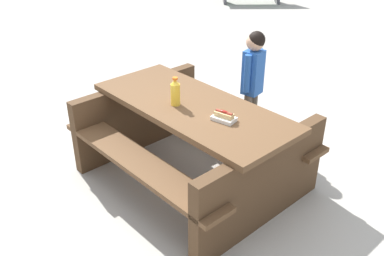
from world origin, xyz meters
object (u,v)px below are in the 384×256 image
object	(u,v)px
hotdog_tray	(224,117)
child_in_coat	(253,73)
picnic_table	(192,136)
soda_bottle	(175,92)

from	to	relation	value
hotdog_tray	child_in_coat	bearing A→B (deg)	119.44
picnic_table	hotdog_tray	distance (m)	0.50
hotdog_tray	child_in_coat	distance (m)	1.08
hotdog_tray	picnic_table	bearing A→B (deg)	178.92
picnic_table	soda_bottle	xyz separation A→B (m)	(-0.08, -0.11, 0.42)
soda_bottle	child_in_coat	bearing A→B (deg)	93.98
hotdog_tray	child_in_coat	world-z (taller)	child_in_coat
picnic_table	hotdog_tray	size ratio (longest dim) A/B	9.09
picnic_table	child_in_coat	xyz separation A→B (m)	(-0.15, 0.93, 0.29)
soda_bottle	child_in_coat	world-z (taller)	child_in_coat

